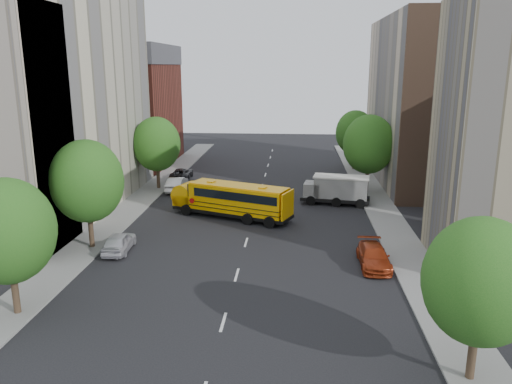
# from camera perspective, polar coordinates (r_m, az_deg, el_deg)

# --- Properties ---
(ground) EXTENTS (120.00, 120.00, 0.00)m
(ground) POSITION_cam_1_polar(r_m,az_deg,el_deg) (39.32, -0.86, -4.79)
(ground) COLOR black
(ground) RESTS_ON ground
(sidewalk_left) EXTENTS (3.00, 80.00, 0.12)m
(sidewalk_left) POSITION_cam_1_polar(r_m,az_deg,el_deg) (46.40, -14.57, -2.20)
(sidewalk_left) COLOR slate
(sidewalk_left) RESTS_ON ground
(sidewalk_right) EXTENTS (3.00, 80.00, 0.12)m
(sidewalk_right) POSITION_cam_1_polar(r_m,az_deg,el_deg) (44.63, 14.64, -2.86)
(sidewalk_right) COLOR slate
(sidewalk_right) RESTS_ON ground
(lane_markings) EXTENTS (0.15, 64.00, 0.01)m
(lane_markings) POSITION_cam_1_polar(r_m,az_deg,el_deg) (48.85, 0.23, -0.98)
(lane_markings) COLOR silver
(lane_markings) RESTS_ON ground
(building_left_cream) EXTENTS (10.00, 26.00, 20.00)m
(building_left_cream) POSITION_cam_1_polar(r_m,az_deg,el_deg) (48.17, -22.37, 9.83)
(building_left_cream) COLOR beige
(building_left_cream) RESTS_ON ground
(building_left_redbrick) EXTENTS (10.00, 15.00, 13.00)m
(building_left_redbrick) POSITION_cam_1_polar(r_m,az_deg,el_deg) (68.77, -13.90, 8.54)
(building_left_redbrick) COLOR maroon
(building_left_redbrick) RESTS_ON ground
(building_right_far) EXTENTS (10.00, 22.00, 18.00)m
(building_right_far) POSITION_cam_1_polar(r_m,az_deg,el_deg) (58.95, 19.01, 9.75)
(building_right_far) COLOR beige
(building_right_far) RESTS_ON ground
(building_right_sidewall) EXTENTS (10.10, 0.30, 18.00)m
(building_right_sidewall) POSITION_cam_1_polar(r_m,az_deg,el_deg) (48.39, 22.18, 8.67)
(building_right_sidewall) COLOR brown
(building_right_sidewall) RESTS_ON ground
(street_tree_0) EXTENTS (4.80, 4.80, 7.41)m
(street_tree_0) POSITION_cam_1_polar(r_m,az_deg,el_deg) (28.40, -26.53, -4.03)
(street_tree_0) COLOR #38281C
(street_tree_0) RESTS_ON ground
(street_tree_1) EXTENTS (5.12, 5.12, 7.90)m
(street_tree_1) POSITION_cam_1_polar(r_m,az_deg,el_deg) (36.90, -18.77, 1.17)
(street_tree_1) COLOR #38281C
(street_tree_1) RESTS_ON ground
(street_tree_2) EXTENTS (4.99, 4.99, 7.71)m
(street_tree_2) POSITION_cam_1_polar(r_m,az_deg,el_deg) (53.63, -11.29, 5.38)
(street_tree_2) COLOR #38281C
(street_tree_2) RESTS_ON ground
(street_tree_3) EXTENTS (4.61, 4.61, 7.11)m
(street_tree_3) POSITION_cam_1_polar(r_m,az_deg,el_deg) (22.08, 24.30, -9.33)
(street_tree_3) COLOR #38281C
(street_tree_3) RESTS_ON ground
(street_tree_4) EXTENTS (5.25, 5.25, 8.10)m
(street_tree_4) POSITION_cam_1_polar(r_m,az_deg,el_deg) (52.14, 12.77, 5.34)
(street_tree_4) COLOR #38281C
(street_tree_4) RESTS_ON ground
(street_tree_5) EXTENTS (4.86, 4.86, 7.51)m
(street_tree_5) POSITION_cam_1_polar(r_m,az_deg,el_deg) (63.97, 11.27, 6.66)
(street_tree_5) COLOR #38281C
(street_tree_5) RESTS_ON ground
(school_bus) EXTENTS (10.86, 6.24, 3.03)m
(school_bus) POSITION_cam_1_polar(r_m,az_deg,el_deg) (43.14, -2.93, -0.73)
(school_bus) COLOR black
(school_bus) RESTS_ON ground
(safari_truck) EXTENTS (6.69, 3.31, 2.74)m
(safari_truck) POSITION_cam_1_polar(r_m,az_deg,el_deg) (47.89, 9.15, 0.31)
(safari_truck) COLOR black
(safari_truck) RESTS_ON ground
(parked_car_0) EXTENTS (1.90, 4.23, 1.41)m
(parked_car_0) POSITION_cam_1_polar(r_m,az_deg,el_deg) (36.76, -15.40, -5.53)
(parked_car_0) COLOR #B7B6BD
(parked_car_0) RESTS_ON ground
(parked_car_1) EXTENTS (1.68, 4.62, 1.51)m
(parked_car_1) POSITION_cam_1_polar(r_m,az_deg,el_deg) (53.08, -9.03, 0.91)
(parked_car_1) COLOR silver
(parked_car_1) RESTS_ON ground
(parked_car_2) EXTENTS (2.21, 4.64, 1.28)m
(parked_car_2) POSITION_cam_1_polar(r_m,az_deg,el_deg) (58.70, -8.51, 2.09)
(parked_car_2) COLOR black
(parked_car_2) RESTS_ON ground
(parked_car_3) EXTENTS (1.92, 4.66, 1.35)m
(parked_car_3) POSITION_cam_1_polar(r_m,az_deg,el_deg) (33.85, 13.30, -7.18)
(parked_car_3) COLOR #942F12
(parked_car_3) RESTS_ON ground
(parked_car_4) EXTENTS (2.13, 4.68, 1.56)m
(parked_car_4) POSITION_cam_1_polar(r_m,az_deg,el_deg) (49.70, 11.41, -0.08)
(parked_car_4) COLOR #373157
(parked_car_4) RESTS_ON ground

